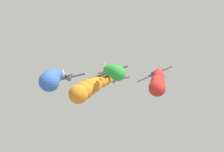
# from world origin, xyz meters

# --- Properties ---
(airplane_lead) EXTENTS (9.38, 10.35, 3.11)m
(airplane_lead) POSITION_xyz_m (0.26, 10.92, 105.14)
(airplane_lead) COLOR #333842
(smoke_trail_lead) EXTENTS (8.00, 31.06, 6.72)m
(smoke_trail_lead) POSITION_xyz_m (-3.51, -18.57, 102.24)
(smoke_trail_lead) COLOR orange
(airplane_left_inner) EXTENTS (9.37, 10.35, 3.14)m
(airplane_left_inner) POSITION_xyz_m (-10.94, 0.30, 105.14)
(airplane_left_inner) COLOR #333842
(smoke_trail_left_inner) EXTENTS (3.93, 27.76, 5.01)m
(smoke_trail_left_inner) POSITION_xyz_m (-9.87, -26.26, 103.46)
(smoke_trail_left_inner) COLOR blue
(airplane_right_inner) EXTENTS (8.90, 10.35, 4.17)m
(airplane_right_inner) POSITION_xyz_m (10.12, -0.62, 105.97)
(airplane_right_inner) COLOR #333842
(smoke_trail_right_inner) EXTENTS (4.03, 21.10, 6.39)m
(smoke_trail_right_inner) POSITION_xyz_m (8.82, -22.12, 103.15)
(smoke_trail_right_inner) COLOR red
(airplane_left_outer) EXTENTS (9.19, 10.35, 3.46)m
(airplane_left_outer) POSITION_xyz_m (-0.76, -10.48, 105.59)
(airplane_left_outer) COLOR #333842
(smoke_trail_left_outer) EXTENTS (3.99, 15.86, 3.57)m
(smoke_trail_left_outer) POSITION_xyz_m (0.60, -28.06, 104.38)
(smoke_trail_left_outer) COLOR green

